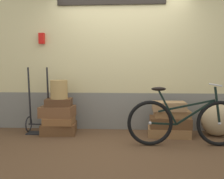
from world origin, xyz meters
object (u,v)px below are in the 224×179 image
Objects in this scene: suitcase_7 at (169,106)px; luggage_trolley at (39,118)px; suitcase_3 at (59,102)px; suitcase_6 at (172,114)px; suitcase_0 at (59,128)px; suitcase_1 at (59,120)px; bicycle at (184,122)px; wicker_basket at (59,89)px; suitcase_5 at (170,122)px; suitcase_4 at (169,132)px; burlap_sack at (217,120)px; suitcase_2 at (58,111)px.

suitcase_7 is 0.46× the size of luggage_trolley.
suitcase_3 is 0.75× the size of suitcase_6.
suitcase_1 is at bearing -75.73° from suitcase_0.
suitcase_1 is 0.43m from luggage_trolley.
bicycle is (2.09, -0.56, -0.20)m from suitcase_3.
suitcase_1 is 1.54× the size of wicker_basket.
suitcase_5 is at bearing -0.54° from wicker_basket.
suitcase_6 is at bearing -5.64° from suitcase_3.
suitcase_4 is (1.93, -0.00, -0.17)m from suitcase_1.
suitcase_0 is 1.95m from suitcase_4.
luggage_trolley is at bearing -178.97° from suitcase_4.
suitcase_7 is 0.98× the size of burlap_sack.
suitcase_7 is at bearing 174.24° from suitcase_5.
luggage_trolley is at bearing 165.73° from bicycle.
suitcase_0 is 0.99× the size of suitcase_6.
wicker_basket reaches higher than bicycle.
suitcase_5 is at bearing -7.72° from suitcase_0.
suitcase_3 reaches higher than suitcase_4.
suitcase_0 is 2.19m from bicycle.
suitcase_3 is 2.80m from burlap_sack.
suitcase_4 is 0.41× the size of bicycle.
luggage_trolley reaches higher than suitcase_6.
wicker_basket reaches higher than suitcase_5.
suitcase_0 is 0.31m from suitcase_2.
luggage_trolley is at bearing 170.80° from suitcase_2.
suitcase_0 is at bearing -177.61° from suitcase_4.
suitcase_6 reaches higher than suitcase_4.
suitcase_4 is 2.07m from wicker_basket.
suitcase_1 is 0.90× the size of burlap_sack.
suitcase_1 is 2.14m from bicycle.
wicker_basket is 0.19× the size of bicycle.
suitcase_0 is 1.03× the size of suitcase_2.
suitcase_7 is (1.95, -0.04, 0.43)m from suitcase_0.
suitcase_4 is 0.61m from bicycle.
suitcase_1 is at bearing -176.06° from suitcase_4.
wicker_basket reaches higher than suitcase_4.
suitcase_7 is at bearing 3.14° from suitcase_2.
suitcase_7 is 1.95m from wicker_basket.
suitcase_3 is 0.26× the size of bicycle.
suitcase_6 is (2.00, -0.00, -0.18)m from suitcase_3.
suitcase_1 is 0.88× the size of suitcase_2.
burlap_sack is 0.92m from bicycle.
suitcase_5 is 0.39× the size of bicycle.
suitcase_6 is at bearing 3.94° from suitcase_2.
luggage_trolley is 0.68× the size of bicycle.
suitcase_4 is 1.18× the size of suitcase_6.
suitcase_1 is 0.16m from suitcase_2.
suitcase_4 is 1.26× the size of burlap_sack.
suitcase_4 is at bearing -174.58° from burlap_sack.
suitcase_3 is 0.66× the size of suitcase_5.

